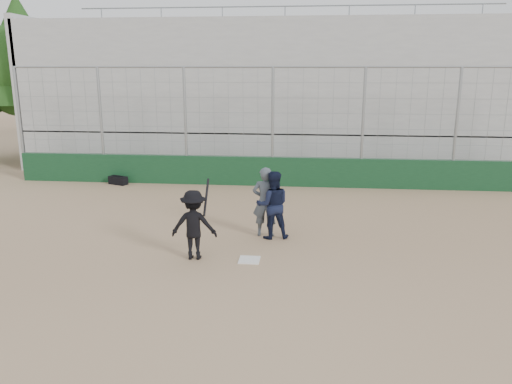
# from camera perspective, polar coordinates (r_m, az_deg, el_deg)

# --- Properties ---
(ground) EXTENTS (90.00, 90.00, 0.00)m
(ground) POSITION_cam_1_polar(r_m,az_deg,el_deg) (10.67, -0.76, -7.83)
(ground) COLOR #856548
(ground) RESTS_ON ground
(home_plate) EXTENTS (0.44, 0.44, 0.02)m
(home_plate) POSITION_cam_1_polar(r_m,az_deg,el_deg) (10.66, -0.76, -7.77)
(home_plate) COLOR white
(home_plate) RESTS_ON ground
(backstop) EXTENTS (18.10, 0.25, 4.04)m
(backstop) POSITION_cam_1_polar(r_m,az_deg,el_deg) (17.14, 1.88, 3.87)
(backstop) COLOR #11361C
(backstop) RESTS_ON ground
(bleachers) EXTENTS (20.25, 6.70, 6.98)m
(bleachers) POSITION_cam_1_polar(r_m,az_deg,el_deg) (21.84, 2.83, 11.23)
(bleachers) COLOR #9F9F9F
(bleachers) RESTS_ON ground
(tree_left) EXTENTS (4.48, 4.48, 7.00)m
(tree_left) POSITION_cam_1_polar(r_m,az_deg,el_deg) (24.12, -25.22, 13.70)
(tree_left) COLOR #361F13
(tree_left) RESTS_ON ground
(batter_at_plate) EXTENTS (0.99, 0.73, 1.68)m
(batter_at_plate) POSITION_cam_1_polar(r_m,az_deg,el_deg) (10.63, -7.11, -3.73)
(batter_at_plate) COLOR black
(batter_at_plate) RESTS_ON ground
(catcher_crouched) EXTENTS (0.90, 0.76, 1.11)m
(catcher_crouched) POSITION_cam_1_polar(r_m,az_deg,el_deg) (11.83, 1.91, -2.77)
(catcher_crouched) COLOR black
(catcher_crouched) RESTS_ON ground
(umpire) EXTENTS (0.63, 0.42, 1.53)m
(umpire) POSITION_cam_1_polar(r_m,az_deg,el_deg) (11.97, 1.06, -1.52)
(umpire) COLOR #454D57
(umpire) RESTS_ON ground
(equipment_bag) EXTENTS (0.72, 0.50, 0.32)m
(equipment_bag) POSITION_cam_1_polar(r_m,az_deg,el_deg) (18.12, -15.48, 1.30)
(equipment_bag) COLOR black
(equipment_bag) RESTS_ON ground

